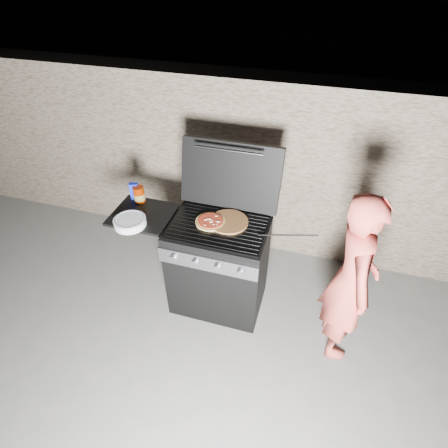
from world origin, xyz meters
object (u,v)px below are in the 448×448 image
(person, at_px, (351,280))
(sauce_jar, at_px, (139,194))
(pizza_topped, at_px, (210,221))
(gas_grill, at_px, (192,261))

(person, bearing_deg, sauce_jar, 69.96)
(pizza_topped, xyz_separation_m, sauce_jar, (-0.70, 0.12, 0.05))
(pizza_topped, height_order, sauce_jar, sauce_jar)
(gas_grill, xyz_separation_m, sauce_jar, (-0.52, 0.16, 0.52))
(sauce_jar, bearing_deg, gas_grill, -16.86)
(gas_grill, distance_m, sauce_jar, 0.75)
(gas_grill, bearing_deg, person, -5.82)
(gas_grill, height_order, sauce_jar, sauce_jar)
(pizza_topped, relative_size, sauce_jar, 1.67)
(sauce_jar, bearing_deg, person, -9.04)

